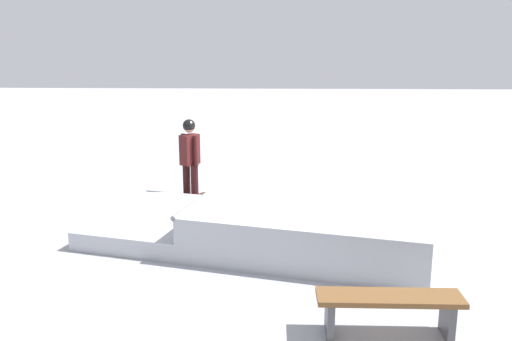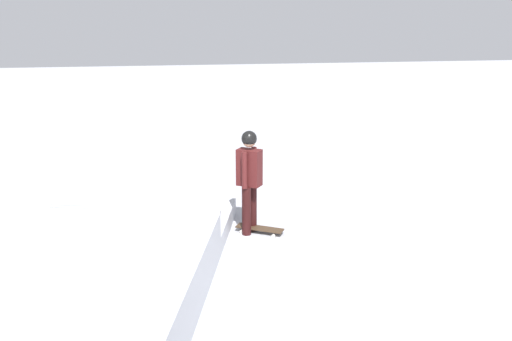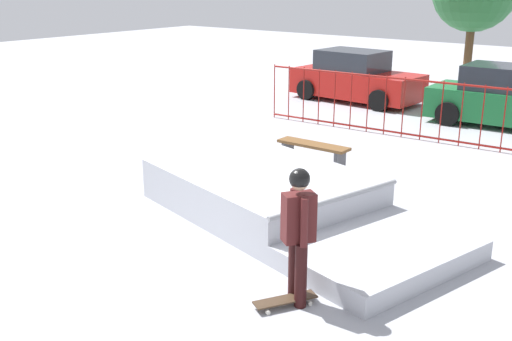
{
  "view_description": "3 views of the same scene",
  "coord_description": "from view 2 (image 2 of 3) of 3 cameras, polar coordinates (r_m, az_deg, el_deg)",
  "views": [
    {
      "loc": [
        0.12,
        9.36,
        3.16
      ],
      "look_at": [
        0.5,
        -0.2,
        0.9
      ],
      "focal_mm": 37.57,
      "sensor_mm": 36.0,
      "label": 1
    },
    {
      "loc": [
        -6.76,
        0.21,
        3.62
      ],
      "look_at": [
        2.08,
        -1.18,
        1.0
      ],
      "focal_mm": 39.41,
      "sensor_mm": 36.0,
      "label": 2
    },
    {
      "loc": [
        5.64,
        -6.67,
        3.84
      ],
      "look_at": [
        -0.69,
        1.39,
        0.6
      ],
      "focal_mm": 43.29,
      "sensor_mm": 36.0,
      "label": 3
    }
  ],
  "objects": [
    {
      "name": "skater",
      "position": [
        9.09,
        -0.69,
        -0.38
      ],
      "size": [
        0.4,
        0.44,
        1.73
      ],
      "rotation": [
        0.0,
        0.0,
        4.11
      ],
      "color": "black",
      "rests_on": "ground"
    },
    {
      "name": "skate_ramp",
      "position": [
        7.6,
        -15.02,
        -10.05
      ],
      "size": [
        5.87,
        3.84,
        0.74
      ],
      "rotation": [
        0.0,
        0.0,
        -0.25
      ],
      "color": "#B0B3BB",
      "rests_on": "ground"
    },
    {
      "name": "skateboard",
      "position": [
        9.37,
        0.37,
        -5.9
      ],
      "size": [
        0.57,
        0.79,
        0.09
      ],
      "rotation": [
        0.0,
        0.0,
        4.2
      ],
      "color": "#3F2D1E",
      "rests_on": "ground"
    },
    {
      "name": "ground_plane",
      "position": [
        7.67,
        -6.44,
        -11.94
      ],
      "size": [
        60.0,
        60.0,
        0.0
      ],
      "primitive_type": "plane",
      "color": "#A8AAB2"
    }
  ]
}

